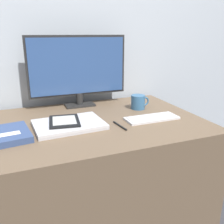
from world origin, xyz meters
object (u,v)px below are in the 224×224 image
Objects in this scene: ereader at (64,121)px; coffee_mug at (138,102)px; notebook at (9,134)px; pen at (120,126)px; keyboard at (152,118)px; monitor at (78,69)px; laptop at (69,124)px.

coffee_mug reaches higher than ereader.
notebook is 0.53m from pen.
ereader is at bearing -164.41° from coffee_mug.
notebook is at bearing 178.33° from keyboard.
coffee_mug is (0.02, 0.21, 0.04)m from keyboard.
monitor is 0.56m from keyboard.
notebook is 1.92× the size of pen.
laptop is at bearing 158.74° from pen.
pen is at bearing -22.65° from ereader.
notebook is at bearing -169.35° from ereader.
monitor reaches higher than notebook.
coffee_mug is 0.34m from pen.
ereader is at bearing 171.43° from keyboard.
keyboard is at bearing -7.06° from laptop.
keyboard is 0.73m from notebook.
monitor reaches higher than pen.
monitor reaches higher than coffee_mug.
laptop is 2.70× the size of pen.
keyboard is at bearing -53.58° from monitor.
monitor is 2.47× the size of notebook.
ereader is at bearing 10.65° from notebook.
ereader is at bearing -116.09° from monitor.
monitor is 2.11× the size of keyboard.
pen is (0.24, -0.09, -0.01)m from laptop.
monitor is at bearing 63.91° from ereader.
ereader reaches higher than laptop.
laptop is 0.26m from pen.
notebook is (-0.26, -0.05, -0.01)m from ereader.
laptop is 0.28m from notebook.
coffee_mug is at bearing 13.89° from notebook.
laptop is at bearing 172.94° from keyboard.
monitor is 0.43m from coffee_mug.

